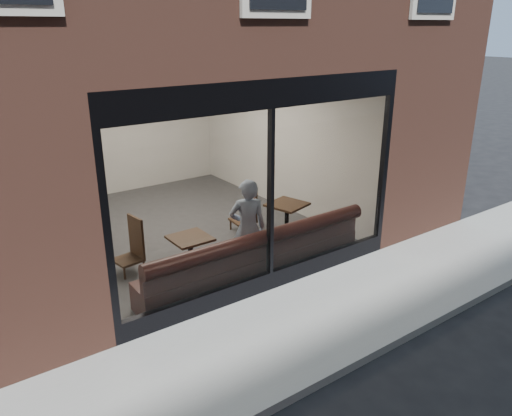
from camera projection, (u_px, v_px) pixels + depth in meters
ground at (369, 355)px, 6.22m from camera, size 120.00×120.00×0.00m
sidewalk_near at (315, 319)px, 6.98m from camera, size 40.00×2.00×0.01m
kerb_near at (372, 353)px, 6.16m from camera, size 40.00×0.10×0.12m
host_building_pier_right at (248, 112)px, 13.82m from camera, size 2.50×12.00×3.20m
host_building_backfill at (78, 111)px, 14.05m from camera, size 5.00×6.00×3.20m
cafe_floor at (181, 229)px, 10.02m from camera, size 6.00×6.00×0.00m
cafe_ceiling at (172, 65)px, 8.93m from camera, size 6.00×6.00×0.00m
cafe_wall_back at (118, 127)px, 11.75m from camera, size 5.00×0.00×5.00m
cafe_wall_left at (39, 173)px, 8.11m from camera, size 0.00×6.00×6.00m
cafe_wall_right at (279, 136)px, 10.84m from camera, size 0.00×6.00×6.00m
storefront_kick at (270, 280)px, 7.73m from camera, size 5.00×0.10×0.30m
storefront_header at (272, 93)px, 6.75m from camera, size 5.00×0.10×0.40m
storefront_mullion at (271, 195)px, 7.25m from camera, size 0.06×0.10×2.50m
storefront_glass at (272, 195)px, 7.22m from camera, size 4.80×0.00×4.80m
banquette at (255, 266)px, 8.01m from camera, size 4.00×0.55×0.45m
person at (248, 228)px, 7.96m from camera, size 0.70×0.59×1.64m
cafe_table_left at (190, 238)px, 7.79m from camera, size 0.61×0.61×0.04m
cafe_table_right at (287, 205)px, 9.25m from camera, size 0.78×0.78×0.04m
cafe_chair_left at (128, 260)px, 8.20m from camera, size 0.47×0.47×0.04m
cafe_chair_right at (243, 220)px, 9.85m from camera, size 0.47×0.47×0.04m
wall_poster at (54, 184)px, 7.59m from camera, size 0.02×0.63×0.84m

